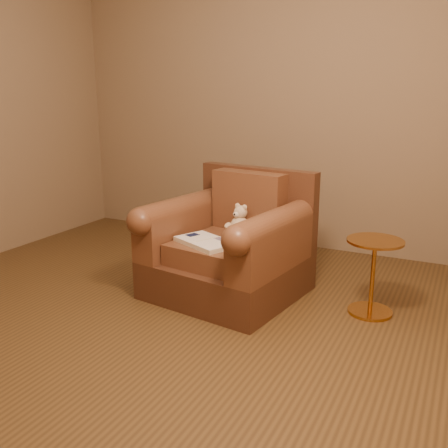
% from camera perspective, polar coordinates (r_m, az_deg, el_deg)
% --- Properties ---
extents(floor, '(4.00, 4.00, 0.00)m').
position_cam_1_polar(floor, '(3.27, -8.66, -10.91)').
color(floor, brown).
rests_on(floor, ground).
extents(room, '(4.02, 4.02, 2.71)m').
position_cam_1_polar(room, '(2.96, -10.03, 20.54)').
color(room, '#876F53').
rests_on(room, ground).
extents(armchair, '(1.09, 1.05, 0.87)m').
position_cam_1_polar(armchair, '(3.56, 0.74, -2.70)').
color(armchair, '#4B2919').
rests_on(armchair, floor).
extents(teddy_bear, '(0.17, 0.19, 0.23)m').
position_cam_1_polar(teddy_bear, '(3.58, 1.67, 0.11)').
color(teddy_bear, beige).
rests_on(teddy_bear, armchair).
extents(guidebook, '(0.48, 0.39, 0.03)m').
position_cam_1_polar(guidebook, '(3.37, -2.14, -2.05)').
color(guidebook, beige).
rests_on(guidebook, armchair).
extents(side_table, '(0.36, 0.36, 0.50)m').
position_cam_1_polar(side_table, '(3.38, 16.64, -5.53)').
color(side_table, '#BC7E33').
rests_on(side_table, floor).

